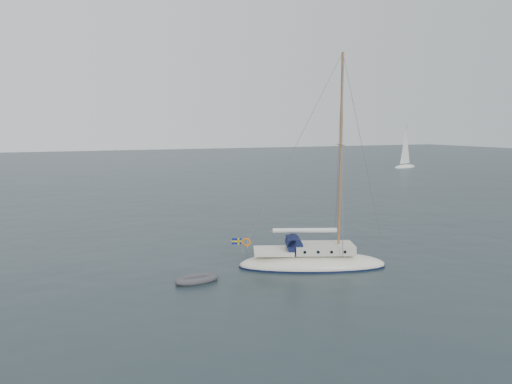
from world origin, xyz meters
name	(u,v)px	position (x,y,z in m)	size (l,w,h in m)	color
ground	(289,276)	(0.00, 0.00, 0.00)	(300.00, 300.00, 0.00)	black
sailboat	(313,251)	(2.12, 1.10, 0.97)	(9.04, 2.71, 12.87)	silver
dinghy	(197,279)	(-4.92, 1.13, 0.16)	(2.48, 1.12, 0.36)	#444448
distant_yacht_b	(405,148)	(54.75, 54.52, 3.84)	(6.78, 3.61, 8.98)	silver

